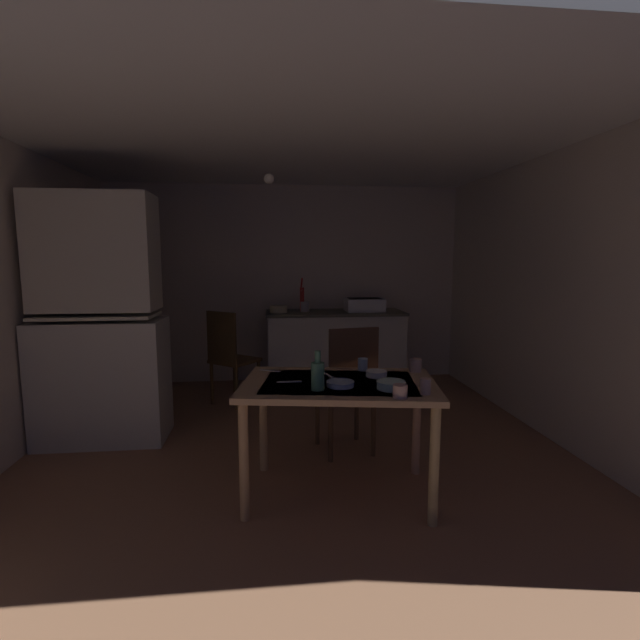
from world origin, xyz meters
TOP-DOWN VIEW (x-y plane):
  - ground_plane at (0.00, 0.00)m, footprint 5.19×5.19m
  - wall_back at (0.00, 2.04)m, footprint 4.29×0.10m
  - wall_left at (-2.14, 0.00)m, footprint 0.10×4.08m
  - wall_right at (2.14, 0.00)m, footprint 0.10×4.08m
  - ceiling_slab at (0.00, 0.00)m, footprint 4.29×4.08m
  - hutch_cabinet at (-1.58, 0.21)m, footprint 1.00×0.51m
  - counter_cabinet at (0.55, 1.67)m, footprint 1.60×0.64m
  - sink_basin at (0.90, 1.67)m, footprint 0.44×0.34m
  - hand_pump at (0.17, 1.72)m, footprint 0.05×0.27m
  - mixing_bowl_counter at (-0.10, 1.62)m, footprint 0.20×0.20m
  - stoneware_crock at (0.20, 1.69)m, footprint 0.10×0.10m
  - dining_table at (0.21, -0.90)m, footprint 1.30×0.94m
  - chair_far_side at (0.37, -0.30)m, footprint 0.47×0.47m
  - chair_by_counter at (-0.62, 1.04)m, footprint 0.56×0.56m
  - serving_bowl_wide at (0.49, -1.09)m, footprint 0.17×0.17m
  - soup_bowl_small at (0.20, -1.00)m, footprint 0.17×0.17m
  - sauce_dish at (0.47, -0.79)m, footprint 0.14×0.14m
  - mug_tall at (0.76, -0.70)m, footprint 0.08×0.08m
  - mug_dark at (0.42, -0.62)m, footprint 0.07×0.07m
  - teacup_cream at (0.65, -1.21)m, footprint 0.06×0.06m
  - teacup_mint at (0.49, -1.27)m, footprint 0.08×0.08m
  - glass_bottle at (0.06, -1.06)m, footprint 0.08×0.08m
  - table_knife at (0.17, -0.76)m, footprint 0.08×0.21m
  - teaspoon_near_bowl at (-0.10, -0.87)m, footprint 0.15×0.02m
  - teaspoon_by_cup at (-0.21, -0.58)m, footprint 0.14×0.09m
  - pendant_bulb at (-0.20, 0.05)m, footprint 0.08×0.08m

SIDE VIEW (x-z plane):
  - ground_plane at x=0.00m, z-range 0.00..0.00m
  - counter_cabinet at x=0.55m, z-range 0.00..0.88m
  - chair_by_counter at x=-0.62m, z-range 0.02..1.00m
  - chair_far_side at x=0.37m, z-range 0.02..1.02m
  - dining_table at x=0.21m, z-range 0.27..1.01m
  - table_knife at x=0.17m, z-range 0.74..0.74m
  - teaspoon_near_bowl at x=-0.10m, z-range 0.74..0.74m
  - teaspoon_by_cup at x=-0.21m, z-range 0.74..0.74m
  - soup_bowl_small at x=0.20m, z-range 0.74..0.77m
  - sauce_dish at x=0.47m, z-range 0.74..0.77m
  - serving_bowl_wide at x=0.49m, z-range 0.74..0.78m
  - teacup_mint at x=0.49m, z-range 0.74..0.81m
  - mug_dark at x=0.42m, z-range 0.74..0.82m
  - mug_tall at x=0.76m, z-range 0.74..0.82m
  - teacup_cream at x=0.65m, z-range 0.74..0.83m
  - glass_bottle at x=0.06m, z-range 0.71..0.94m
  - mixing_bowl_counter at x=-0.10m, z-range 0.88..0.96m
  - stoneware_crock at x=0.20m, z-range 0.88..0.99m
  - hutch_cabinet at x=-1.58m, z-range -0.06..1.94m
  - sink_basin at x=0.90m, z-range 0.88..1.03m
  - hand_pump at x=0.17m, z-range 0.85..1.24m
  - wall_back at x=0.00m, z-range 0.00..2.36m
  - wall_left at x=-2.14m, z-range 0.00..2.36m
  - wall_right at x=2.14m, z-range 0.00..2.36m
  - pendant_bulb at x=-0.20m, z-range 2.06..2.14m
  - ceiling_slab at x=0.00m, z-range 2.36..2.46m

